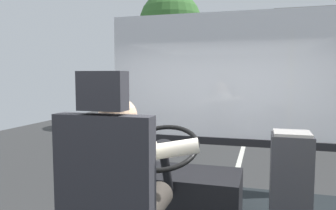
{
  "coord_description": "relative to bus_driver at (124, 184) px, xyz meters",
  "views": [
    {
      "loc": [
        0.49,
        -2.05,
        2.09
      ],
      "look_at": [
        -0.49,
        1.33,
        1.77
      ],
      "focal_mm": 34.9,
      "sensor_mm": 36.0,
      "label": 1
    }
  ],
  "objects": [
    {
      "name": "windshield_panel",
      "position": [
        0.21,
        2.1,
        0.37
      ],
      "size": [
        2.5,
        0.08,
        1.48
      ],
      "color": "silver"
    },
    {
      "name": "fare_box",
      "position": [
        0.91,
        0.86,
        -0.25
      ],
      "size": [
        0.28,
        0.26,
        0.86
      ],
      "color": "#333338",
      "rests_on": "bus_floor"
    },
    {
      "name": "ground",
      "position": [
        0.21,
        9.28,
        -1.54
      ],
      "size": [
        18.0,
        44.0,
        0.06
      ],
      "color": "#323232"
    },
    {
      "name": "street_tree",
      "position": [
        -2.91,
        11.28,
        2.59
      ],
      "size": [
        2.51,
        2.51,
        5.42
      ],
      "color": "#4C3828",
      "rests_on": "ground"
    },
    {
      "name": "steering_console",
      "position": [
        0.0,
        1.16,
        -0.45
      ],
      "size": [
        1.1,
        1.01,
        0.86
      ],
      "color": "black",
      "rests_on": "bus_floor"
    },
    {
      "name": "bus_driver",
      "position": [
        0.0,
        0.0,
        0.0
      ],
      "size": [
        0.76,
        0.61,
        0.73
      ],
      "color": "#332D28",
      "rests_on": "driver_seat"
    }
  ]
}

